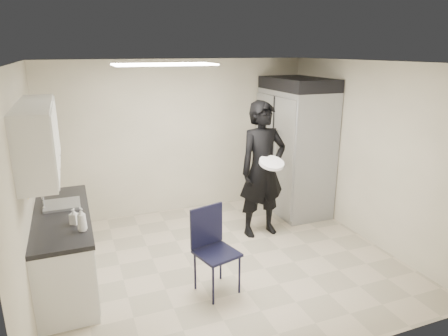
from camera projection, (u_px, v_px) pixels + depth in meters
name	position (u px, v px, depth m)	size (l,w,h in m)	color
floor	(223.00, 260.00, 5.41)	(4.50, 4.50, 0.00)	#B5A78E
ceiling	(222.00, 62.00, 4.66)	(4.50, 4.50, 0.00)	silver
back_wall	(180.00, 137.00, 6.82)	(4.50, 4.50, 0.00)	beige
left_wall	(26.00, 191.00, 4.25)	(4.00, 4.00, 0.00)	beige
right_wall	(366.00, 153.00, 5.82)	(4.00, 4.00, 0.00)	beige
ceiling_panel	(164.00, 64.00, 4.82)	(1.20, 0.60, 0.02)	white
lower_counter	(65.00, 250.00, 4.78)	(0.60, 1.90, 0.86)	silver
countertop	(61.00, 215.00, 4.65)	(0.64, 1.95, 0.05)	black
sink	(63.00, 209.00, 4.89)	(0.42, 0.40, 0.14)	gray
faucet	(43.00, 199.00, 4.78)	(0.02, 0.02, 0.24)	silver
upper_cabinets	(38.00, 137.00, 4.34)	(0.35, 1.80, 0.75)	silver
towel_dispenser	(39.00, 136.00, 5.40)	(0.22, 0.30, 0.35)	black
notice_sticker_left	(28.00, 194.00, 4.37)	(0.00, 0.12, 0.07)	yellow
notice_sticker_right	(30.00, 192.00, 4.56)	(0.00, 0.12, 0.07)	yellow
commercial_fridge	(295.00, 152.00, 6.88)	(0.80, 1.35, 2.10)	gray
fridge_compressor	(298.00, 84.00, 6.55)	(0.80, 1.35, 0.20)	black
folding_chair	(217.00, 253.00, 4.59)	(0.44, 0.44, 0.98)	black
man_tuxedo	(262.00, 170.00, 5.94)	(0.75, 0.50, 2.05)	black
bucket_lid	(272.00, 163.00, 5.67)	(0.36, 0.36, 0.04)	white
soap_bottle_a	(82.00, 219.00, 4.17)	(0.10, 0.10, 0.26)	white
soap_bottle_b	(74.00, 216.00, 4.35)	(0.08, 0.08, 0.18)	silver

